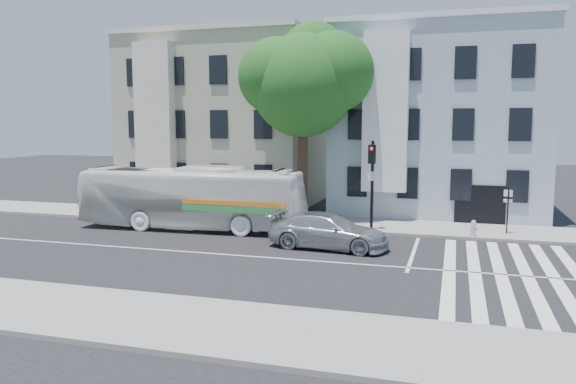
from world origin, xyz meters
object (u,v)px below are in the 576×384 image
at_px(bus, 192,198).
at_px(fire_hydrant, 473,228).
at_px(traffic_signal, 372,174).
at_px(sedan, 328,231).

height_order(bus, fire_hydrant, bus).
bearing_deg(traffic_signal, bus, -144.69).
xyz_separation_m(sedan, fire_hydrant, (6.17, 3.87, -0.23)).
distance_m(bus, sedan, 8.21).
xyz_separation_m(sedan, traffic_signal, (1.28, 4.15, 2.20)).
bearing_deg(sedan, traffic_signal, -11.78).
bearing_deg(fire_hydrant, sedan, -147.90).
xyz_separation_m(bus, traffic_signal, (9.07, 1.71, 1.33)).
relative_size(bus, fire_hydrant, 15.44).
height_order(bus, sedan, bus).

